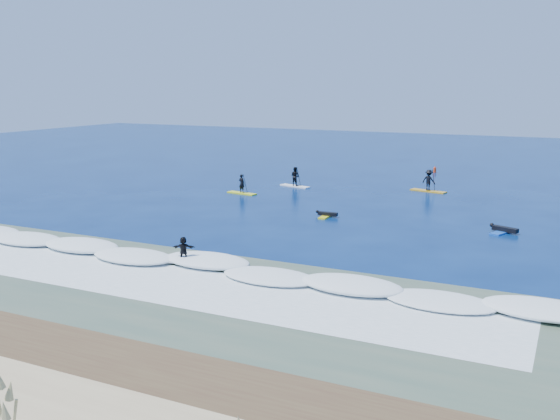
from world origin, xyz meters
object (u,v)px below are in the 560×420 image
at_px(sup_paddler_center, 295,178).
at_px(prone_paddler_far, 504,230).
at_px(sup_paddler_right, 429,182).
at_px(prone_paddler_near, 327,215).
at_px(marker_buoy, 435,170).
at_px(sup_paddler_left, 242,187).
at_px(wave_surfer, 184,250).

relative_size(sup_paddler_center, prone_paddler_far, 1.26).
distance_m(sup_paddler_center, sup_paddler_right, 11.71).
xyz_separation_m(prone_paddler_near, prone_paddler_far, (11.70, 0.41, 0.02)).
xyz_separation_m(sup_paddler_right, marker_buoy, (-1.96, 11.87, -0.54)).
bearing_deg(sup_paddler_left, sup_paddler_center, 74.26).
bearing_deg(prone_paddler_far, sup_paddler_left, 98.91).
bearing_deg(prone_paddler_near, wave_surfer, 169.81).
bearing_deg(wave_surfer, marker_buoy, 61.08).
height_order(sup_paddler_center, prone_paddler_near, sup_paddler_center).
relative_size(sup_paddler_right, prone_paddler_near, 1.60).
bearing_deg(sup_paddler_center, wave_surfer, -65.06).
bearing_deg(sup_paddler_center, sup_paddler_left, -102.05).
xyz_separation_m(prone_paddler_near, marker_buoy, (2.16, 25.25, 0.17)).
height_order(sup_paddler_left, sup_paddler_center, sup_paddler_center).
distance_m(prone_paddler_near, marker_buoy, 25.34).
height_order(wave_surfer, marker_buoy, wave_surfer).
bearing_deg(sup_paddler_left, wave_surfer, -59.10).
relative_size(sup_paddler_left, sup_paddler_right, 0.87).
xyz_separation_m(wave_surfer, marker_buoy, (4.47, 39.40, -0.45)).
height_order(prone_paddler_near, prone_paddler_far, prone_paddler_far).
distance_m(sup_paddler_center, prone_paddler_near, 13.03).
xyz_separation_m(sup_paddler_left, sup_paddler_right, (13.96, 7.88, 0.26)).
bearing_deg(prone_paddler_near, marker_buoy, -5.78).
height_order(sup_paddler_left, prone_paddler_near, sup_paddler_left).
height_order(prone_paddler_far, marker_buoy, marker_buoy).
xyz_separation_m(sup_paddler_left, wave_surfer, (7.52, -19.64, 0.17)).
relative_size(prone_paddler_near, wave_surfer, 1.06).
bearing_deg(sup_paddler_center, prone_paddler_near, -42.27).
bearing_deg(wave_surfer, sup_paddler_left, 88.50).
bearing_deg(marker_buoy, prone_paddler_near, -94.88).
xyz_separation_m(sup_paddler_left, prone_paddler_far, (21.53, -5.09, -0.43)).
distance_m(prone_paddler_near, wave_surfer, 14.35).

